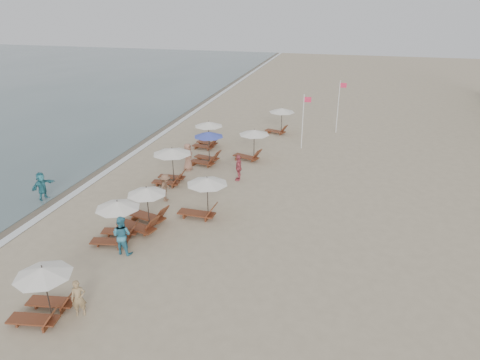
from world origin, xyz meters
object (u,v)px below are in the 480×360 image
(lounger_station_3, at_px, (170,163))
(beachgoer_far_a, at_px, (239,168))
(beachgoer_mid_a, at_px, (122,235))
(waterline_walker, at_px, (42,186))
(beachgoer_near, at_px, (79,298))
(flag_pole_near, at_px, (303,119))
(beachgoer_far_b, at_px, (188,157))
(inland_station_0, at_px, (202,194))
(lounger_station_1, at_px, (116,221))
(lounger_station_4, at_px, (206,148))
(lounger_station_2, at_px, (143,210))
(beachgoer_mid_b, at_px, (166,188))
(lounger_station_0, at_px, (42,292))
(inland_station_1, at_px, (251,142))
(inland_station_2, at_px, (280,117))
(lounger_station_5, at_px, (207,133))

(lounger_station_3, bearing_deg, beachgoer_far_a, 21.66)
(beachgoer_mid_a, xyz_separation_m, waterline_walker, (-7.41, 4.07, -0.09))
(lounger_station_3, distance_m, beachgoer_near, 12.63)
(beachgoer_mid_a, height_order, flag_pole_near, flag_pole_near)
(beachgoer_mid_a, bearing_deg, beachgoer_far_b, -80.78)
(beachgoer_far_b, bearing_deg, lounger_station_3, -179.49)
(inland_station_0, relative_size, beachgoer_far_b, 1.44)
(lounger_station_1, distance_m, lounger_station_4, 11.36)
(lounger_station_2, distance_m, flag_pole_near, 16.18)
(beachgoer_mid_b, bearing_deg, beachgoer_near, 178.73)
(lounger_station_0, bearing_deg, inland_station_1, 79.47)
(waterline_walker, bearing_deg, lounger_station_4, -31.61)
(inland_station_1, xyz_separation_m, beachgoer_far_b, (-3.68, -3.13, -0.42))
(lounger_station_4, bearing_deg, inland_station_2, 66.69)
(lounger_station_1, relative_size, beachgoer_far_b, 1.28)
(lounger_station_2, height_order, beachgoer_mid_a, lounger_station_2)
(lounger_station_2, relative_size, beachgoer_far_b, 1.38)
(lounger_station_1, bearing_deg, lounger_station_4, 86.31)
(beachgoer_far_a, bearing_deg, lounger_station_3, -72.56)
(lounger_station_4, relative_size, beachgoer_far_a, 1.42)
(lounger_station_4, relative_size, beachgoer_mid_a, 1.30)
(beachgoer_far_a, bearing_deg, inland_station_0, -10.23)
(inland_station_1, relative_size, beachgoer_mid_b, 1.65)
(lounger_station_0, relative_size, lounger_station_1, 1.00)
(beachgoer_far_b, height_order, flag_pole_near, flag_pole_near)
(inland_station_0, xyz_separation_m, flag_pole_near, (3.74, 12.99, 1.05))
(lounger_station_5, distance_m, beachgoer_far_a, 7.16)
(beachgoer_mid_a, distance_m, beachgoer_far_b, 10.74)
(lounger_station_2, relative_size, waterline_walker, 1.53)
(inland_station_0, xyz_separation_m, beachgoer_mid_b, (-2.74, 1.36, -0.51))
(inland_station_2, relative_size, beachgoer_far_b, 1.37)
(lounger_station_4, bearing_deg, waterline_walker, -131.96)
(lounger_station_1, relative_size, lounger_station_3, 0.97)
(lounger_station_1, bearing_deg, waterline_walker, 154.41)
(lounger_station_0, height_order, lounger_station_3, lounger_station_3)
(lounger_station_4, bearing_deg, beachgoer_near, -87.88)
(beachgoer_far_a, bearing_deg, lounger_station_0, -18.10)
(flag_pole_near, bearing_deg, beachgoer_far_a, -112.80)
(inland_station_1, relative_size, beachgoer_far_a, 1.57)
(lounger_station_0, distance_m, inland_station_2, 26.00)
(lounger_station_3, distance_m, lounger_station_4, 4.13)
(waterline_walker, bearing_deg, inland_station_0, -77.75)
(lounger_station_2, xyz_separation_m, flag_pole_near, (6.32, 14.82, 1.41))
(inland_station_2, xyz_separation_m, beachgoer_mid_a, (-3.68, -20.95, -0.50))
(lounger_station_4, height_order, waterline_walker, lounger_station_4)
(inland_station_2, height_order, beachgoer_mid_b, inland_station_2)
(inland_station_0, distance_m, beachgoer_mid_b, 3.10)
(flag_pole_near, bearing_deg, beachgoer_far_b, -136.35)
(inland_station_2, height_order, beachgoer_far_b, inland_station_2)
(lounger_station_1, distance_m, beachgoer_near, 5.36)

